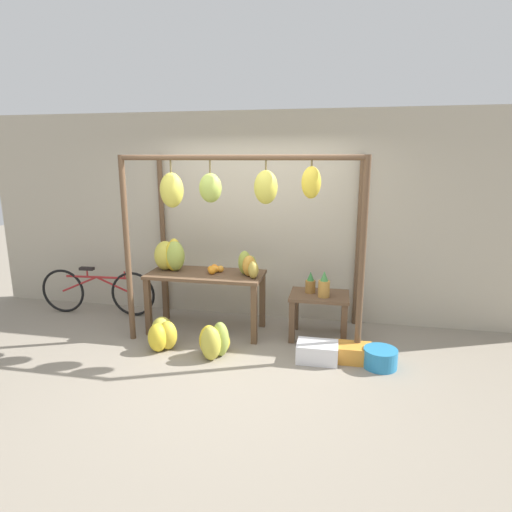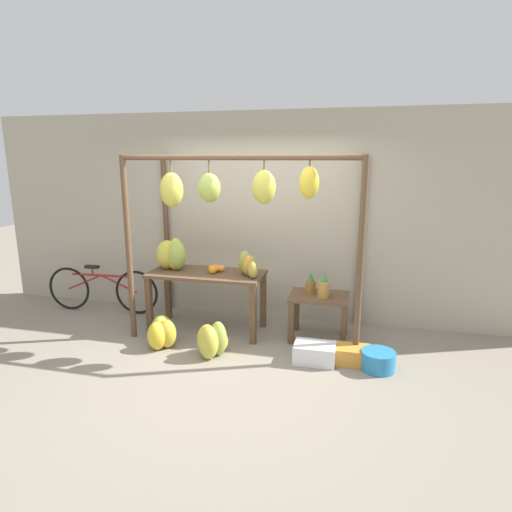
{
  "view_description": "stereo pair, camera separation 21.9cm",
  "coord_description": "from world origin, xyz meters",
  "px_view_note": "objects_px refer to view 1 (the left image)",
  "views": [
    {
      "loc": [
        1.11,
        -4.13,
        2.19
      ],
      "look_at": [
        0.12,
        0.87,
        1.02
      ],
      "focal_mm": 30.0,
      "sensor_mm": 36.0,
      "label": 1
    },
    {
      "loc": [
        1.33,
        -4.08,
        2.19
      ],
      "look_at": [
        0.12,
        0.87,
        1.02
      ],
      "focal_mm": 30.0,
      "sensor_mm": 36.0,
      "label": 2
    }
  ],
  "objects_px": {
    "banana_pile_ground_right": "(215,341)",
    "fruit_crate_purple": "(353,353)",
    "pineapple_cluster": "(319,285)",
    "fruit_crate_white": "(317,352)",
    "banana_pile_on_table": "(171,256)",
    "banana_pile_ground_left": "(162,334)",
    "blue_bucket": "(380,358)",
    "parked_bicycle": "(97,291)",
    "orange_pile": "(214,269)",
    "papaya_pile": "(249,266)"
  },
  "relations": [
    {
      "from": "banana_pile_on_table",
      "to": "banana_pile_ground_left",
      "type": "bearing_deg",
      "value": -79.99
    },
    {
      "from": "orange_pile",
      "to": "parked_bicycle",
      "type": "xyz_separation_m",
      "value": [
        -1.82,
        0.23,
        -0.48
      ]
    },
    {
      "from": "blue_bucket",
      "to": "parked_bicycle",
      "type": "relative_size",
      "value": 0.21
    },
    {
      "from": "fruit_crate_purple",
      "to": "orange_pile",
      "type": "bearing_deg",
      "value": 162.31
    },
    {
      "from": "pineapple_cluster",
      "to": "fruit_crate_purple",
      "type": "distance_m",
      "value": 0.91
    },
    {
      "from": "orange_pile",
      "to": "fruit_crate_white",
      "type": "distance_m",
      "value": 1.66
    },
    {
      "from": "pineapple_cluster",
      "to": "parked_bicycle",
      "type": "distance_m",
      "value": 3.16
    },
    {
      "from": "banana_pile_ground_left",
      "to": "blue_bucket",
      "type": "relative_size",
      "value": 1.51
    },
    {
      "from": "blue_bucket",
      "to": "fruit_crate_purple",
      "type": "bearing_deg",
      "value": 162.74
    },
    {
      "from": "banana_pile_on_table",
      "to": "parked_bicycle",
      "type": "bearing_deg",
      "value": 169.41
    },
    {
      "from": "banana_pile_on_table",
      "to": "fruit_crate_white",
      "type": "relative_size",
      "value": 1.09
    },
    {
      "from": "papaya_pile",
      "to": "banana_pile_ground_left",
      "type": "bearing_deg",
      "value": -148.05
    },
    {
      "from": "orange_pile",
      "to": "fruit_crate_purple",
      "type": "bearing_deg",
      "value": -17.69
    },
    {
      "from": "fruit_crate_white",
      "to": "papaya_pile",
      "type": "distance_m",
      "value": 1.32
    },
    {
      "from": "parked_bicycle",
      "to": "fruit_crate_purple",
      "type": "height_order",
      "value": "parked_bicycle"
    },
    {
      "from": "orange_pile",
      "to": "banana_pile_ground_right",
      "type": "xyz_separation_m",
      "value": [
        0.21,
        -0.74,
        -0.64
      ]
    },
    {
      "from": "banana_pile_ground_right",
      "to": "fruit_crate_purple",
      "type": "height_order",
      "value": "banana_pile_ground_right"
    },
    {
      "from": "fruit_crate_white",
      "to": "fruit_crate_purple",
      "type": "height_order",
      "value": "fruit_crate_white"
    },
    {
      "from": "pineapple_cluster",
      "to": "papaya_pile",
      "type": "relative_size",
      "value": 0.99
    },
    {
      "from": "banana_pile_ground_right",
      "to": "papaya_pile",
      "type": "distance_m",
      "value": 1.02
    },
    {
      "from": "blue_bucket",
      "to": "parked_bicycle",
      "type": "distance_m",
      "value": 3.95
    },
    {
      "from": "banana_pile_ground_right",
      "to": "fruit_crate_white",
      "type": "relative_size",
      "value": 0.91
    },
    {
      "from": "fruit_crate_white",
      "to": "banana_pile_ground_right",
      "type": "bearing_deg",
      "value": -174.37
    },
    {
      "from": "orange_pile",
      "to": "pineapple_cluster",
      "type": "distance_m",
      "value": 1.32
    },
    {
      "from": "banana_pile_on_table",
      "to": "banana_pile_ground_right",
      "type": "distance_m",
      "value": 1.34
    },
    {
      "from": "banana_pile_ground_left",
      "to": "papaya_pile",
      "type": "xyz_separation_m",
      "value": [
        0.92,
        0.58,
        0.74
      ]
    },
    {
      "from": "banana_pile_on_table",
      "to": "fruit_crate_purple",
      "type": "bearing_deg",
      "value": -13.55
    },
    {
      "from": "banana_pile_ground_right",
      "to": "fruit_crate_white",
      "type": "distance_m",
      "value": 1.15
    },
    {
      "from": "orange_pile",
      "to": "fruit_crate_white",
      "type": "relative_size",
      "value": 0.56
    },
    {
      "from": "parked_bicycle",
      "to": "papaya_pile",
      "type": "height_order",
      "value": "papaya_pile"
    },
    {
      "from": "banana_pile_on_table",
      "to": "fruit_crate_purple",
      "type": "relative_size",
      "value": 1.22
    },
    {
      "from": "banana_pile_ground_right",
      "to": "parked_bicycle",
      "type": "height_order",
      "value": "parked_bicycle"
    },
    {
      "from": "banana_pile_ground_left",
      "to": "orange_pile",
      "type": "bearing_deg",
      "value": 54.56
    },
    {
      "from": "banana_pile_ground_right",
      "to": "fruit_crate_purple",
      "type": "relative_size",
      "value": 1.02
    },
    {
      "from": "orange_pile",
      "to": "papaya_pile",
      "type": "height_order",
      "value": "papaya_pile"
    },
    {
      "from": "banana_pile_ground_left",
      "to": "banana_pile_ground_right",
      "type": "xyz_separation_m",
      "value": [
        0.67,
        -0.1,
        0.01
      ]
    },
    {
      "from": "banana_pile_ground_left",
      "to": "fruit_crate_purple",
      "type": "xyz_separation_m",
      "value": [
        2.2,
        0.09,
        -0.08
      ]
    },
    {
      "from": "banana_pile_on_table",
      "to": "blue_bucket",
      "type": "distance_m",
      "value": 2.82
    },
    {
      "from": "banana_pile_on_table",
      "to": "blue_bucket",
      "type": "relative_size",
      "value": 1.37
    },
    {
      "from": "banana_pile_on_table",
      "to": "papaya_pile",
      "type": "height_order",
      "value": "banana_pile_on_table"
    },
    {
      "from": "fruit_crate_white",
      "to": "parked_bicycle",
      "type": "relative_size",
      "value": 0.26
    },
    {
      "from": "pineapple_cluster",
      "to": "parked_bicycle",
      "type": "height_order",
      "value": "pineapple_cluster"
    },
    {
      "from": "banana_pile_ground_left",
      "to": "fruit_crate_white",
      "type": "xyz_separation_m",
      "value": [
        1.81,
        0.02,
        -0.07
      ]
    },
    {
      "from": "pineapple_cluster",
      "to": "blue_bucket",
      "type": "relative_size",
      "value": 0.89
    },
    {
      "from": "banana_pile_ground_right",
      "to": "fruit_crate_purple",
      "type": "distance_m",
      "value": 1.55
    },
    {
      "from": "fruit_crate_white",
      "to": "parked_bicycle",
      "type": "distance_m",
      "value": 3.29
    },
    {
      "from": "fruit_crate_purple",
      "to": "banana_pile_ground_right",
      "type": "bearing_deg",
      "value": -173.16
    },
    {
      "from": "blue_bucket",
      "to": "pineapple_cluster",
      "type": "bearing_deg",
      "value": 138.86
    },
    {
      "from": "pineapple_cluster",
      "to": "fruit_crate_white",
      "type": "relative_size",
      "value": 0.71
    },
    {
      "from": "parked_bicycle",
      "to": "pineapple_cluster",
      "type": "bearing_deg",
      "value": -4.73
    }
  ]
}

